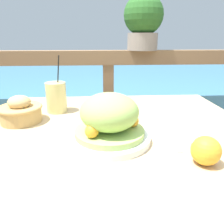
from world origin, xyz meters
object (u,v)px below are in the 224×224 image
Objects in this scene: salad_plate at (109,121)px; potted_plant at (143,21)px; drink_glass at (56,97)px; bread_basket at (21,111)px.

potted_plant reaches higher than salad_plate.
potted_plant is (0.26, 0.84, 0.34)m from salad_plate.
drink_glass reaches higher than bread_basket.
bread_basket is 0.95m from potted_plant.
drink_glass is at bearing 125.70° from salad_plate.
drink_glass is at bearing 44.07° from bread_basket.
salad_plate reaches higher than bread_basket.
bread_basket is (-0.33, 0.18, -0.02)m from salad_plate.
salad_plate is 1.56× the size of bread_basket.
drink_glass is 0.79m from potted_plant.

